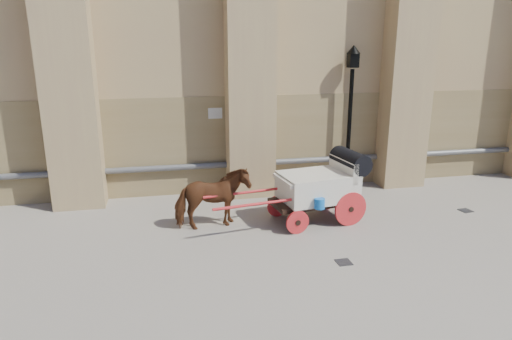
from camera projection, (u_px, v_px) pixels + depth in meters
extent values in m
plane|color=slate|center=(319.00, 238.00, 11.04)|extent=(90.00, 90.00, 0.00)
cube|color=#897650|center=(337.00, 139.00, 14.92)|extent=(44.00, 0.35, 3.00)
cylinder|color=#59595B|center=(339.00, 159.00, 14.84)|extent=(42.00, 0.18, 0.18)
cube|color=beige|center=(215.00, 113.00, 13.70)|extent=(0.42, 0.04, 0.32)
imported|color=#5C3319|center=(212.00, 199.00, 11.45)|extent=(1.95, 1.10, 1.56)
cube|color=black|center=(313.00, 201.00, 11.97)|extent=(2.33, 1.32, 0.12)
cube|color=beige|center=(317.00, 186.00, 11.89)|extent=(2.07, 1.53, 0.70)
cube|color=beige|center=(343.00, 169.00, 12.03)|extent=(0.34, 1.26, 0.55)
cube|color=beige|center=(288.00, 180.00, 11.54)|extent=(0.51, 1.14, 0.10)
cylinder|color=black|center=(350.00, 161.00, 12.05)|extent=(0.74, 1.32, 0.56)
cylinder|color=red|center=(351.00, 209.00, 11.69)|extent=(0.90, 0.20, 0.90)
cylinder|color=red|center=(327.00, 194.00, 12.81)|extent=(0.90, 0.20, 0.90)
cylinder|color=red|center=(297.00, 222.00, 11.23)|extent=(0.60, 0.15, 0.60)
cylinder|color=red|center=(278.00, 206.00, 12.35)|extent=(0.60, 0.15, 0.60)
cylinder|color=red|center=(261.00, 204.00, 10.93)|extent=(2.38, 0.44, 0.07)
cylinder|color=red|center=(248.00, 192.00, 11.74)|extent=(2.38, 0.44, 0.07)
cylinder|color=blue|center=(320.00, 203.00, 11.22)|extent=(0.26, 0.26, 0.26)
cylinder|color=black|center=(349.00, 130.00, 14.37)|extent=(0.13, 0.13, 3.77)
cone|color=black|center=(346.00, 181.00, 14.84)|extent=(0.38, 0.38, 0.38)
cube|color=black|center=(353.00, 60.00, 13.78)|extent=(0.29, 0.29, 0.44)
cone|color=black|center=(354.00, 49.00, 13.69)|extent=(0.42, 0.42, 0.25)
cube|color=black|center=(344.00, 262.00, 9.84)|extent=(0.33, 0.33, 0.01)
cube|color=black|center=(466.00, 211.00, 12.81)|extent=(0.36, 0.36, 0.01)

